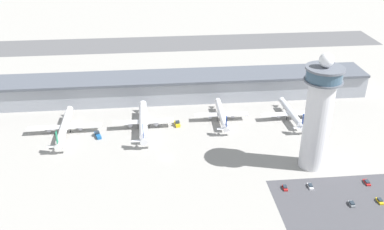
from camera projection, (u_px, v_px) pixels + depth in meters
ground_plane at (166, 158)px, 212.89m from camera, size 1000.00×1000.00×0.00m
terminal_building at (161, 87)px, 271.18m from camera, size 263.01×25.00×15.66m
runway_strip at (157, 44)px, 375.70m from camera, size 394.51×44.00×0.01m
control_tower at (318, 113)px, 194.31m from camera, size 17.15×17.15×57.03m
parking_lot_surface at (352, 204)px, 180.86m from camera, size 64.00×40.00×0.01m
airplane_gate_alpha at (64, 127)px, 232.94m from camera, size 40.10×43.87×12.69m
airplane_gate_bravo at (143, 121)px, 237.45m from camera, size 34.18×45.59×13.96m
airplane_gate_charlie at (222, 114)px, 246.01m from camera, size 31.17×36.91×11.77m
airplane_gate_delta at (292, 113)px, 247.48m from camera, size 35.30×37.20×12.01m
service_truck_catering at (177, 124)px, 242.37m from camera, size 3.37×6.17×3.13m
service_truck_fuel at (98, 135)px, 231.23m from camera, size 4.50×7.33×2.93m
car_white_wagon at (367, 182)px, 193.89m from camera, size 1.93×4.73×1.36m
car_yellow_taxi at (380, 201)px, 182.06m from camera, size 1.79×4.35×1.49m
car_maroon_suv at (310, 186)px, 191.31m from camera, size 1.95×4.66×1.36m
car_blue_compact at (285, 188)px, 190.29m from camera, size 1.81×4.19×1.44m
car_red_hatchback at (352, 204)px, 180.29m from camera, size 1.94×4.06×1.50m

